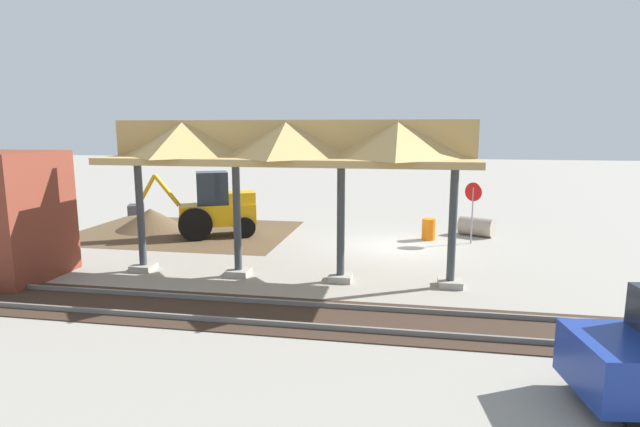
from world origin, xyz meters
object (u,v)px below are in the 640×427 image
stop_sign (473,200)px  backhoe (214,208)px  concrete_pipe (477,226)px  traffic_barrel (429,229)px

stop_sign → backhoe: bearing=2.8°
stop_sign → backhoe: size_ratio=0.48×
concrete_pipe → traffic_barrel: (2.10, 1.19, 0.03)m
stop_sign → concrete_pipe: (-0.41, -1.58, -1.39)m
stop_sign → backhoe: 10.88m
stop_sign → concrete_pipe: bearing=-104.5°
backhoe → concrete_pipe: size_ratio=3.12×
backhoe → traffic_barrel: size_ratio=5.78×
stop_sign → traffic_barrel: bearing=-12.8°
traffic_barrel → backhoe: bearing=5.7°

